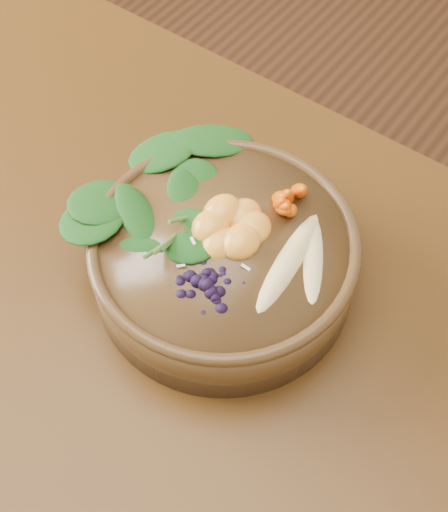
{
  "coord_description": "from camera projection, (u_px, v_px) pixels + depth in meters",
  "views": [
    {
      "loc": [
        0.53,
        -0.21,
        1.44
      ],
      "look_at": [
        0.27,
        0.14,
        0.8
      ],
      "focal_mm": 50.0,
      "sensor_mm": 36.0,
      "label": 1
    }
  ],
  "objects": [
    {
      "name": "stoneware_bowl",
      "position": [
        224.0,
        261.0,
        0.78
      ],
      "size": [
        0.36,
        0.36,
        0.08
      ],
      "primitive_type": "cylinder",
      "rotation": [
        0.0,
        0.0,
        0.28
      ],
      "color": "#4A3319",
      "rests_on": "dining_table"
    },
    {
      "name": "banana_halves",
      "position": [
        302.0,
        253.0,
        0.72
      ],
      "size": [
        0.1,
        0.16,
        0.03
      ],
      "rotation": [
        0.0,
        0.0,
        0.28
      ],
      "color": "#E0CC84",
      "rests_on": "stoneware_bowl"
    },
    {
      "name": "kale_heap",
      "position": [
        205.0,
        175.0,
        0.77
      ],
      "size": [
        0.23,
        0.21,
        0.04
      ],
      "primitive_type": null,
      "rotation": [
        0.0,
        0.0,
        0.28
      ],
      "color": "#154D11",
      "rests_on": "stoneware_bowl"
    },
    {
      "name": "carrot_cluster",
      "position": [
        296.0,
        176.0,
        0.75
      ],
      "size": [
        0.07,
        0.07,
        0.08
      ],
      "primitive_type": null,
      "rotation": [
        0.0,
        0.0,
        0.28
      ],
      "color": "#E05800",
      "rests_on": "stoneware_bowl"
    },
    {
      "name": "mandarin_cluster",
      "position": [
        232.0,
        219.0,
        0.74
      ],
      "size": [
        0.11,
        0.11,
        0.03
      ],
      "primitive_type": null,
      "rotation": [
        0.0,
        0.0,
        0.28
      ],
      "color": "orange",
      "rests_on": "stoneware_bowl"
    },
    {
      "name": "coconut_flakes",
      "position": [
        219.0,
        253.0,
        0.73
      ],
      "size": [
        0.11,
        0.09,
        0.01
      ],
      "primitive_type": null,
      "rotation": [
        0.0,
        0.0,
        0.28
      ],
      "color": "white",
      "rests_on": "stoneware_bowl"
    },
    {
      "name": "blueberry_pile",
      "position": [
        206.0,
        276.0,
        0.7
      ],
      "size": [
        0.16,
        0.13,
        0.04
      ],
      "primitive_type": null,
      "rotation": [
        0.0,
        0.0,
        0.28
      ],
      "color": "black",
      "rests_on": "stoneware_bowl"
    },
    {
      "name": "ground",
      "position": [
        76.0,
        459.0,
        1.46
      ],
      "size": [
        4.0,
        4.0,
        0.0
      ],
      "primitive_type": "plane",
      "color": "#381E0F",
      "rests_on": "ground"
    }
  ]
}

